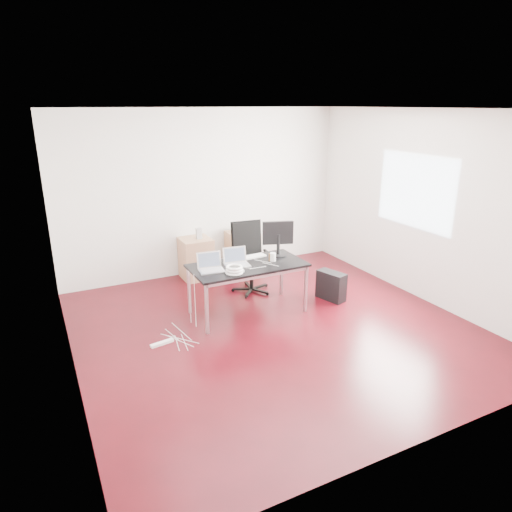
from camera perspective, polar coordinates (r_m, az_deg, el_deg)
name	(u,v)px	position (r m, az deg, el deg)	size (l,w,h in m)	color
room_shell	(278,226)	(5.70, 2.80, 3.76)	(5.00, 5.00, 5.00)	#35060C
desk	(248,268)	(6.36, -1.06, -1.50)	(1.60, 0.80, 0.73)	black
office_chair	(250,254)	(7.19, -0.80, 0.29)	(0.53, 0.55, 1.08)	black
filing_cabinet_left	(196,258)	(7.83, -7.49, -0.29)	(0.50, 0.50, 0.70)	#A27251
filing_cabinet_right	(243,251)	(8.14, -1.68, 0.60)	(0.50, 0.50, 0.70)	#A27251
pc_tower	(331,286)	(7.05, 9.37, -3.68)	(0.20, 0.45, 0.44)	black
wastebasket	(233,273)	(7.72, -2.95, -2.08)	(0.24, 0.24, 0.28)	black
power_strip	(162,343)	(5.90, -11.67, -10.62)	(0.30, 0.06, 0.04)	white
laptop_left	(211,266)	(6.13, -5.67, -1.29)	(0.36, 0.29, 0.23)	silver
laptop_right	(237,261)	(6.31, -2.45, -0.62)	(0.36, 0.29, 0.23)	silver
monitor	(278,237)	(6.65, 2.76, 2.45)	(0.44, 0.26, 0.51)	black
keyboard	(251,257)	(6.61, -0.60, -0.11)	(0.44, 0.14, 0.02)	white
cup_white	(273,257)	(6.46, 2.12, -0.12)	(0.08, 0.08, 0.12)	white
cup_brown	(271,257)	(6.49, 1.91, -0.13)	(0.08, 0.08, 0.10)	brown
cable_coil	(234,270)	(5.99, -2.74, -1.74)	(0.24, 0.24, 0.11)	white
power_adapter	(241,271)	(6.06, -1.88, -1.87)	(0.07, 0.07, 0.03)	white
speaker	(199,233)	(7.69, -7.15, 2.82)	(0.09, 0.08, 0.18)	#9E9E9E
navy_garment	(243,230)	(8.03, -1.67, 3.28)	(0.30, 0.24, 0.09)	black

